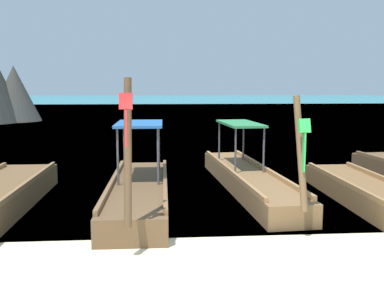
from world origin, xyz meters
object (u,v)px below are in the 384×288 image
longtail_boat_green_ribbon (247,178)px  longtail_boat_turquoise_ribbon (370,195)px  longtail_boat_red_ribbon (139,191)px  mooring_buoy_near (301,131)px

longtail_boat_green_ribbon → longtail_boat_turquoise_ribbon: 2.93m
longtail_boat_red_ribbon → longtail_boat_turquoise_ribbon: longtail_boat_red_ribbon is taller
longtail_boat_green_ribbon → longtail_boat_red_ribbon: bearing=-155.2°
longtail_boat_turquoise_ribbon → mooring_buoy_near: (2.96, 13.65, -0.01)m
longtail_boat_turquoise_ribbon → longtail_boat_green_ribbon: bearing=144.2°
longtail_boat_green_ribbon → longtail_boat_turquoise_ribbon: bearing=-35.8°
longtail_boat_turquoise_ribbon → mooring_buoy_near: longtail_boat_turquoise_ribbon is taller
longtail_boat_red_ribbon → mooring_buoy_near: longtail_boat_red_ribbon is taller
longtail_boat_red_ribbon → longtail_boat_turquoise_ribbon: (5.07, -0.48, -0.07)m
longtail_boat_turquoise_ribbon → mooring_buoy_near: 13.96m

